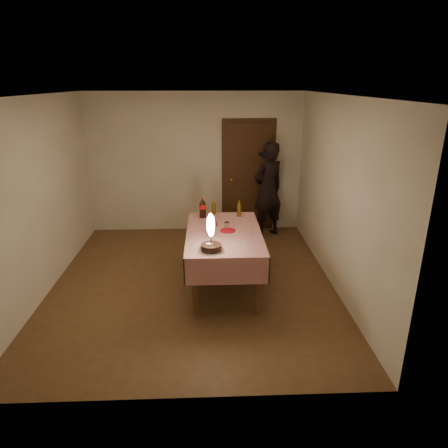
{
  "coord_description": "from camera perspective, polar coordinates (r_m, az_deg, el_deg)",
  "views": [
    {
      "loc": [
        0.23,
        -5.19,
        2.77
      ],
      "look_at": [
        0.44,
        -0.15,
        0.95
      ],
      "focal_mm": 32.0,
      "sensor_mm": 36.0,
      "label": 1
    }
  ],
  "objects": [
    {
      "name": "ground",
      "position": [
        5.89,
        -4.41,
        -8.31
      ],
      "size": [
        4.0,
        4.5,
        0.01
      ],
      "primitive_type": "cube",
      "color": "brown",
      "rests_on": "ground"
    },
    {
      "name": "room_shell",
      "position": [
        5.39,
        -4.48,
        7.8
      ],
      "size": [
        4.04,
        4.54,
        2.62
      ],
      "color": "silver",
      "rests_on": "ground"
    },
    {
      "name": "dining_table",
      "position": [
        5.5,
        -0.02,
        -2.18
      ],
      "size": [
        1.02,
        1.72,
        0.82
      ],
      "color": "brown",
      "rests_on": "ground"
    },
    {
      "name": "birthday_cake",
      "position": [
        4.82,
        -1.87,
        -2.38
      ],
      "size": [
        0.31,
        0.31,
        0.48
      ],
      "color": "white",
      "rests_on": "dining_table"
    },
    {
      "name": "red_plate",
      "position": [
        5.49,
        0.55,
        -0.95
      ],
      "size": [
        0.22,
        0.22,
        0.01
      ],
      "primitive_type": "cylinder",
      "color": "#B20C1D",
      "rests_on": "dining_table"
    },
    {
      "name": "red_cup",
      "position": [
        5.55,
        -1.66,
        -0.22
      ],
      "size": [
        0.08,
        0.08,
        0.1
      ],
      "primitive_type": "cylinder",
      "color": "#BA0C12",
      "rests_on": "dining_table"
    },
    {
      "name": "clear_cup",
      "position": [
        5.58,
        0.39,
        -0.17
      ],
      "size": [
        0.07,
        0.07,
        0.09
      ],
      "primitive_type": "cylinder",
      "color": "silver",
      "rests_on": "dining_table"
    },
    {
      "name": "napkin_stack",
      "position": [
        5.73,
        -1.7,
        0.01
      ],
      "size": [
        0.15,
        0.15,
        0.02
      ],
      "primitive_type": "cube",
      "color": "#AB1315",
      "rests_on": "dining_table"
    },
    {
      "name": "cola_bottle",
      "position": [
        6.0,
        -3.07,
        2.35
      ],
      "size": [
        0.1,
        0.1,
        0.32
      ],
      "color": "black",
      "rests_on": "dining_table"
    },
    {
      "name": "amber_bottle_left",
      "position": [
        6.13,
        -1.47,
        2.41
      ],
      "size": [
        0.06,
        0.06,
        0.25
      ],
      "color": "#56370E",
      "rests_on": "dining_table"
    },
    {
      "name": "amber_bottle_right",
      "position": [
        6.05,
        2.17,
        2.15
      ],
      "size": [
        0.06,
        0.06,
        0.25
      ],
      "color": "#56370E",
      "rests_on": "dining_table"
    },
    {
      "name": "photographer",
      "position": [
        7.37,
        6.28,
        4.86
      ],
      "size": [
        0.77,
        0.69,
        1.76
      ],
      "color": "black",
      "rests_on": "ground"
    }
  ]
}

